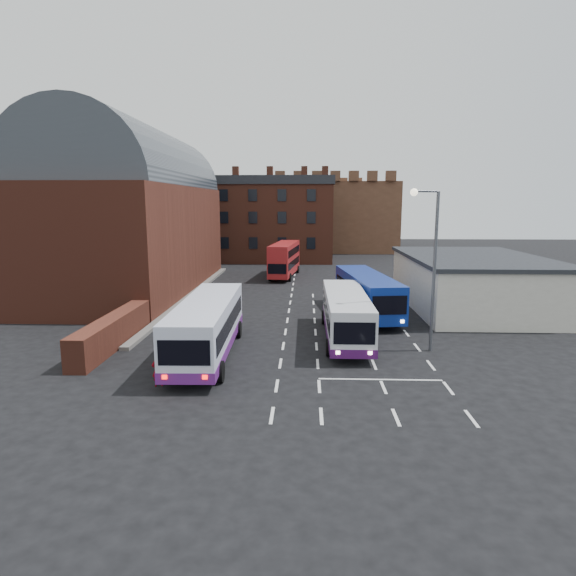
{
  "coord_description": "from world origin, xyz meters",
  "views": [
    {
      "loc": [
        1.34,
        -25.45,
        8.51
      ],
      "look_at": [
        0.0,
        10.0,
        2.2
      ],
      "focal_mm": 30.0,
      "sensor_mm": 36.0,
      "label": 1
    }
  ],
  "objects_px": {
    "bus_blue": "(367,291)",
    "pedestrian_beige": "(166,354)",
    "bus_white_outbound": "(207,323)",
    "street_lamp": "(430,256)",
    "bus_white_inbound": "(346,312)",
    "bus_red_double": "(284,259)",
    "pedestrian_red": "(158,370)"
  },
  "relations": [
    {
      "from": "bus_blue",
      "to": "street_lamp",
      "type": "relative_size",
      "value": 1.26
    },
    {
      "from": "bus_white_outbound",
      "to": "pedestrian_red",
      "type": "xyz_separation_m",
      "value": [
        -1.4,
        -4.66,
        -1.09
      ]
    },
    {
      "from": "bus_blue",
      "to": "pedestrian_red",
      "type": "height_order",
      "value": "bus_blue"
    },
    {
      "from": "bus_white_outbound",
      "to": "bus_blue",
      "type": "xyz_separation_m",
      "value": [
        10.16,
        10.37,
        -0.02
      ]
    },
    {
      "from": "street_lamp",
      "to": "pedestrian_beige",
      "type": "bearing_deg",
      "value": -166.99
    },
    {
      "from": "bus_white_outbound",
      "to": "bus_white_inbound",
      "type": "xyz_separation_m",
      "value": [
        8.01,
        3.59,
        -0.13
      ]
    },
    {
      "from": "street_lamp",
      "to": "pedestrian_beige",
      "type": "xyz_separation_m",
      "value": [
        -14.25,
        -3.29,
        -4.85
      ]
    },
    {
      "from": "bus_white_outbound",
      "to": "pedestrian_beige",
      "type": "relative_size",
      "value": 7.89
    },
    {
      "from": "bus_blue",
      "to": "bus_red_double",
      "type": "distance_m",
      "value": 20.18
    },
    {
      "from": "bus_white_inbound",
      "to": "bus_red_double",
      "type": "relative_size",
      "value": 1.08
    },
    {
      "from": "bus_blue",
      "to": "pedestrian_beige",
      "type": "xyz_separation_m",
      "value": [
        -11.94,
        -12.46,
        -1.1
      ]
    },
    {
      "from": "bus_blue",
      "to": "street_lamp",
      "type": "xyz_separation_m",
      "value": [
        2.3,
        -9.17,
        3.75
      ]
    },
    {
      "from": "bus_blue",
      "to": "pedestrian_beige",
      "type": "distance_m",
      "value": 17.29
    },
    {
      "from": "bus_blue",
      "to": "bus_red_double",
      "type": "height_order",
      "value": "bus_red_double"
    },
    {
      "from": "bus_blue",
      "to": "pedestrian_red",
      "type": "bearing_deg",
      "value": 44.82
    },
    {
      "from": "street_lamp",
      "to": "pedestrian_red",
      "type": "relative_size",
      "value": 5.99
    },
    {
      "from": "bus_white_outbound",
      "to": "bus_red_double",
      "type": "xyz_separation_m",
      "value": [
        3.0,
        29.24,
        0.22
      ]
    },
    {
      "from": "bus_white_outbound",
      "to": "street_lamp",
      "type": "relative_size",
      "value": 1.26
    },
    {
      "from": "bus_blue",
      "to": "street_lamp",
      "type": "bearing_deg",
      "value": 96.48
    },
    {
      "from": "street_lamp",
      "to": "bus_red_double",
      "type": "bearing_deg",
      "value": 108.65
    },
    {
      "from": "bus_white_outbound",
      "to": "bus_red_double",
      "type": "distance_m",
      "value": 29.4
    },
    {
      "from": "bus_blue",
      "to": "street_lamp",
      "type": "distance_m",
      "value": 10.17
    },
    {
      "from": "bus_red_double",
      "to": "pedestrian_beige",
      "type": "bearing_deg",
      "value": 87.82
    },
    {
      "from": "street_lamp",
      "to": "pedestrian_beige",
      "type": "relative_size",
      "value": 6.27
    },
    {
      "from": "pedestrian_beige",
      "to": "pedestrian_red",
      "type": "bearing_deg",
      "value": 99.7
    },
    {
      "from": "pedestrian_beige",
      "to": "bus_white_outbound",
      "type": "bearing_deg",
      "value": -129.34
    },
    {
      "from": "bus_white_outbound",
      "to": "pedestrian_beige",
      "type": "xyz_separation_m",
      "value": [
        -1.79,
        -2.09,
        -1.13
      ]
    },
    {
      "from": "bus_white_outbound",
      "to": "bus_white_inbound",
      "type": "distance_m",
      "value": 8.78
    },
    {
      "from": "pedestrian_red",
      "to": "bus_blue",
      "type": "bearing_deg",
      "value": -147.15
    },
    {
      "from": "bus_red_double",
      "to": "street_lamp",
      "type": "bearing_deg",
      "value": 115.15
    },
    {
      "from": "bus_white_outbound",
      "to": "bus_white_inbound",
      "type": "height_order",
      "value": "bus_white_outbound"
    },
    {
      "from": "bus_white_inbound",
      "to": "bus_red_double",
      "type": "bearing_deg",
      "value": -78.99
    }
  ]
}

